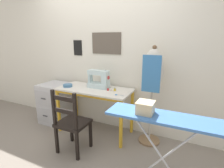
# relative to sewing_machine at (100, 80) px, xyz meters

# --- Properties ---
(ground_plane) EXTENTS (14.00, 14.00, 0.00)m
(ground_plane) POSITION_rel_sewing_machine_xyz_m (-0.05, -0.36, -0.90)
(ground_plane) COLOR gray
(wall_back) EXTENTS (10.00, 0.07, 2.55)m
(wall_back) POSITION_rel_sewing_machine_xyz_m (-0.05, 0.26, 0.38)
(wall_back) COLOR silver
(wall_back) RESTS_ON ground_plane
(sewing_table) EXTENTS (1.21, 0.55, 0.76)m
(sewing_table) POSITION_rel_sewing_machine_xyz_m (-0.05, -0.10, -0.23)
(sewing_table) COLOR silver
(sewing_table) RESTS_ON ground_plane
(sewing_machine) EXTENTS (0.36, 0.16, 0.31)m
(sewing_machine) POSITION_rel_sewing_machine_xyz_m (0.00, 0.00, 0.00)
(sewing_machine) COLOR silver
(sewing_machine) RESTS_ON sewing_table
(fabric_bowl) EXTENTS (0.15, 0.15, 0.04)m
(fabric_bowl) POSITION_rel_sewing_machine_xyz_m (-0.51, -0.17, -0.11)
(fabric_bowl) COLOR teal
(fabric_bowl) RESTS_ON sewing_table
(scissors) EXTENTS (0.13, 0.04, 0.01)m
(scissors) POSITION_rel_sewing_machine_xyz_m (0.42, -0.22, -0.13)
(scissors) COLOR silver
(scissors) RESTS_ON sewing_table
(thread_spool_near_machine) EXTENTS (0.03, 0.03, 0.04)m
(thread_spool_near_machine) POSITION_rel_sewing_machine_xyz_m (0.19, -0.09, -0.11)
(thread_spool_near_machine) COLOR red
(thread_spool_near_machine) RESTS_ON sewing_table
(thread_spool_mid_table) EXTENTS (0.03, 0.03, 0.03)m
(thread_spool_mid_table) POSITION_rel_sewing_machine_xyz_m (0.24, -0.07, -0.12)
(thread_spool_mid_table) COLOR silver
(thread_spool_mid_table) RESTS_ON sewing_table
(thread_spool_far_edge) EXTENTS (0.04, 0.04, 0.04)m
(thread_spool_far_edge) POSITION_rel_sewing_machine_xyz_m (0.29, -0.06, -0.11)
(thread_spool_far_edge) COLOR yellow
(thread_spool_far_edge) RESTS_ON sewing_table
(wooden_chair) EXTENTS (0.40, 0.38, 0.92)m
(wooden_chair) POSITION_rel_sewing_machine_xyz_m (-0.07, -0.67, -0.47)
(wooden_chair) COLOR black
(wooden_chair) RESTS_ON ground_plane
(filing_cabinet) EXTENTS (0.43, 0.52, 0.73)m
(filing_cabinet) POSITION_rel_sewing_machine_xyz_m (-0.95, -0.05, -0.53)
(filing_cabinet) COLOR #B7B7BC
(filing_cabinet) RESTS_ON ground_plane
(dress_form) EXTENTS (0.32, 0.32, 1.45)m
(dress_form) POSITION_rel_sewing_machine_xyz_m (0.84, 0.01, 0.12)
(dress_form) COLOR #846647
(dress_form) RESTS_ON ground_plane
(ironing_board) EXTENTS (1.08, 0.30, 0.87)m
(ironing_board) POSITION_rel_sewing_machine_xyz_m (1.17, -0.87, -0.09)
(ironing_board) COLOR #3D6BAD
(ironing_board) RESTS_ON ground_plane
(storage_box) EXTENTS (0.16, 0.16, 0.11)m
(storage_box) POSITION_rel_sewing_machine_xyz_m (0.98, -0.88, 0.02)
(storage_box) COLOR beige
(storage_box) RESTS_ON ironing_board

